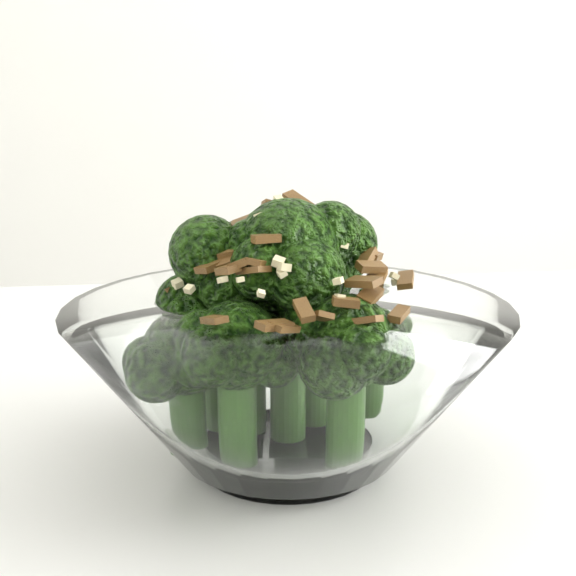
{
  "coord_description": "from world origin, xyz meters",
  "views": [
    {
      "loc": [
        -0.23,
        -0.37,
        0.96
      ],
      "look_at": [
        -0.2,
        0.06,
        0.85
      ],
      "focal_mm": 50.0,
      "sensor_mm": 36.0,
      "label": 1
    }
  ],
  "objects": [
    {
      "name": "table",
      "position": [
        -0.1,
        0.14,
        0.68
      ],
      "size": [
        1.26,
        0.89,
        0.75
      ],
      "color": "white",
      "rests_on": "ground"
    },
    {
      "name": "broccoli_dish",
      "position": [
        -0.21,
        0.06,
        0.81
      ],
      "size": [
        0.25,
        0.25,
        0.16
      ],
      "color": "white",
      "rests_on": "table"
    }
  ]
}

